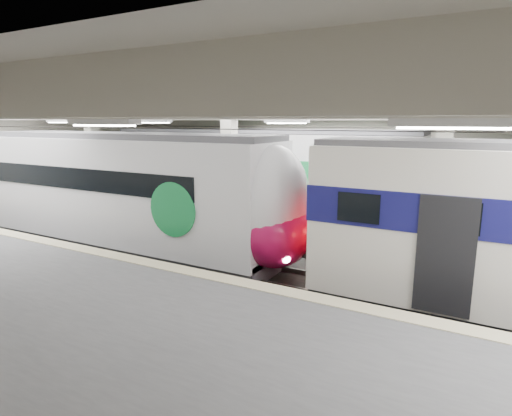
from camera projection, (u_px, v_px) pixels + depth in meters
The scene contains 3 objects.
station_hall at pixel (229, 184), 11.90m from camera, with size 36.00×24.00×5.75m.
modern_emu at pixel (149, 196), 15.80m from camera, with size 14.06×2.90×4.52m.
far_train at pixel (258, 178), 19.74m from camera, with size 14.52×3.35×4.59m.
Camera 1 is at (6.40, -11.68, 4.97)m, focal length 30.00 mm.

